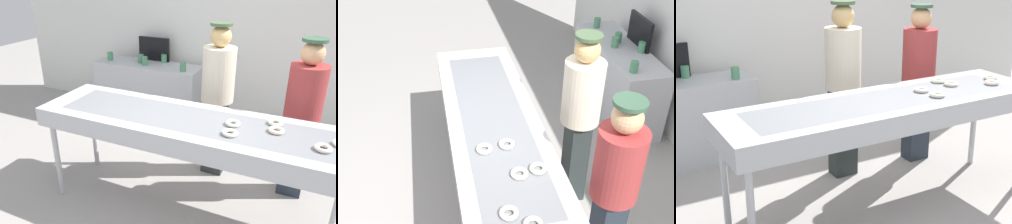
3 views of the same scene
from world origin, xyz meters
TOP-DOWN VIEW (x-y plane):
  - ground_plane at (0.00, 0.00)m, footprint 16.00×16.00m
  - fryer_conveyor at (0.00, 0.00)m, footprint 2.82×0.78m
  - sugar_donut_0 at (0.38, 0.04)m, footprint 0.18×0.18m
  - sugar_donut_1 at (0.73, 0.06)m, footprint 0.16×0.16m
  - sugar_donut_2 at (1.20, 0.04)m, footprint 0.17×0.17m
  - sugar_donut_3 at (0.70, 0.20)m, footprint 0.18×0.18m
  - sugar_donut_4 at (1.08, -0.09)m, footprint 0.17×0.17m
  - sugar_donut_5 at (0.40, -0.14)m, footprint 0.13×0.13m
  - worker_baker at (0.02, 0.78)m, footprint 0.35×0.35m
  - worker_assistant at (0.89, 0.73)m, footprint 0.35×0.35m
  - prep_counter at (-1.39, 1.82)m, footprint 1.66×0.54m
  - paper_cup_0 at (-1.51, 1.83)m, footprint 0.09×0.09m
  - paper_cup_1 at (-1.19, 1.98)m, footprint 0.09×0.09m
  - paper_cup_2 at (-0.75, 1.67)m, footprint 0.09×0.09m
  - paper_cup_3 at (-2.02, 1.76)m, footprint 0.09×0.09m
  - paper_cup_4 at (-1.39, 1.74)m, footprint 0.09×0.09m
  - menu_display at (-1.39, 2.04)m, footprint 0.51×0.04m

SIDE VIEW (x-z plane):
  - ground_plane at x=0.00m, z-range 0.00..0.00m
  - prep_counter at x=-1.39m, z-range 0.00..0.88m
  - fryer_conveyor at x=0.00m, z-range 0.41..1.41m
  - worker_assistant at x=0.89m, z-range 0.12..1.76m
  - paper_cup_0 at x=-1.51m, z-range 0.88..1.01m
  - paper_cup_1 at x=-1.19m, z-range 0.88..1.01m
  - paper_cup_2 at x=-0.75m, z-range 0.88..1.01m
  - paper_cup_3 at x=-2.02m, z-range 0.88..1.01m
  - paper_cup_4 at x=-1.39m, z-range 0.88..1.01m
  - worker_baker at x=0.02m, z-range 0.13..1.84m
  - sugar_donut_0 at x=0.38m, z-range 1.00..1.03m
  - sugar_donut_1 at x=0.73m, z-range 1.00..1.03m
  - sugar_donut_2 at x=1.20m, z-range 1.00..1.03m
  - sugar_donut_3 at x=0.70m, z-range 1.00..1.03m
  - sugar_donut_4 at x=1.08m, z-range 1.00..1.03m
  - sugar_donut_5 at x=0.40m, z-range 1.00..1.03m
  - menu_display at x=-1.39m, z-range 0.88..1.24m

